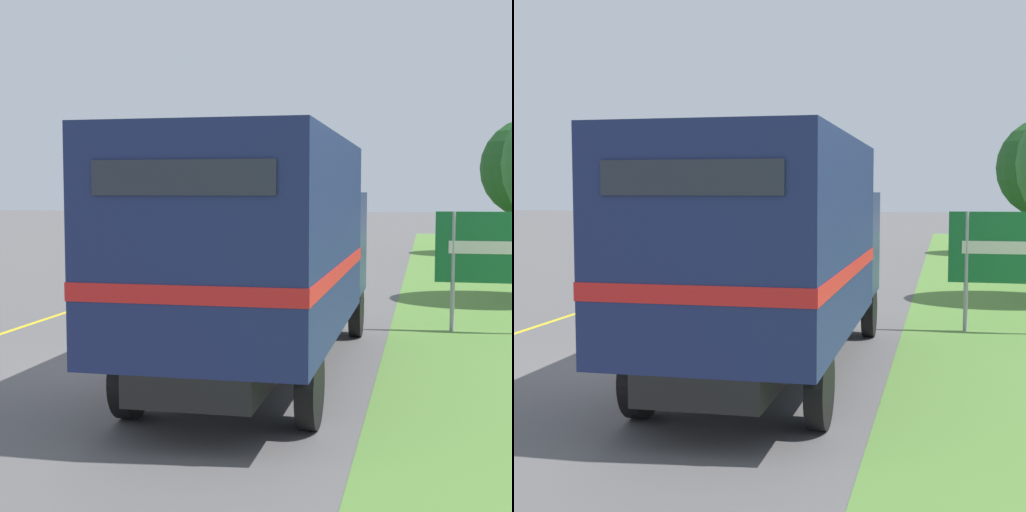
% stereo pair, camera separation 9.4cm
% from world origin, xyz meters
% --- Properties ---
extents(ground_plane, '(200.00, 200.00, 0.00)m').
position_xyz_m(ground_plane, '(0.00, 0.00, 0.00)').
color(ground_plane, '#5B5959').
extents(edge_line_yellow, '(0.12, 58.80, 0.01)m').
position_xyz_m(edge_line_yellow, '(-3.70, 12.84, 0.00)').
color(edge_line_yellow, yellow).
rests_on(edge_line_yellow, ground).
extents(centre_dash_near, '(0.12, 2.60, 0.01)m').
position_xyz_m(centre_dash_near, '(0.00, 0.56, 0.00)').
color(centre_dash_near, white).
rests_on(centre_dash_near, ground).
extents(centre_dash_mid_a, '(0.12, 2.60, 0.01)m').
position_xyz_m(centre_dash_mid_a, '(0.00, 7.16, 0.00)').
color(centre_dash_mid_a, white).
rests_on(centre_dash_mid_a, ground).
extents(centre_dash_mid_b, '(0.12, 2.60, 0.01)m').
position_xyz_m(centre_dash_mid_b, '(0.00, 13.76, 0.00)').
color(centre_dash_mid_b, white).
rests_on(centre_dash_mid_b, ground).
extents(centre_dash_far, '(0.12, 2.60, 0.01)m').
position_xyz_m(centre_dash_far, '(0.00, 20.36, 0.00)').
color(centre_dash_far, white).
rests_on(centre_dash_far, ground).
extents(centre_dash_farthest, '(0.12, 2.60, 0.01)m').
position_xyz_m(centre_dash_farthest, '(0.00, 26.96, 0.00)').
color(centre_dash_farthest, white).
rests_on(centre_dash_farthest, ground).
extents(horse_trailer_truck, '(2.59, 8.13, 3.50)m').
position_xyz_m(horse_trailer_truck, '(2.00, -0.27, 1.96)').
color(horse_trailer_truck, black).
rests_on(horse_trailer_truck, ground).
extents(lead_car_white, '(1.80, 4.14, 2.02)m').
position_xyz_m(lead_car_white, '(-1.88, 14.29, 1.01)').
color(lead_car_white, black).
rests_on(lead_car_white, ground).
extents(highway_sign, '(2.34, 0.09, 2.72)m').
position_xyz_m(highway_sign, '(5.78, 4.34, 1.66)').
color(highway_sign, '#9E9EA3').
rests_on(highway_sign, ground).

